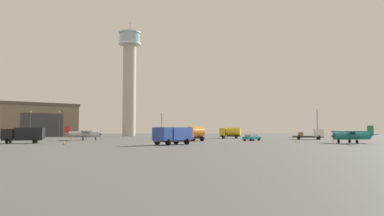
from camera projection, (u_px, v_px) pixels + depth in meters
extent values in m
plane|color=#60605E|center=(167.00, 143.00, 60.64)|extent=(400.00, 400.00, 0.00)
cylinder|color=#B2AD9E|center=(129.00, 90.00, 136.08)|extent=(5.00, 5.00, 35.49)
cylinder|color=silver|center=(130.00, 44.00, 137.22)|extent=(8.60, 8.60, 0.60)
cylinder|color=#99B7C6|center=(130.00, 38.00, 137.36)|extent=(7.91, 7.91, 3.79)
cylinder|color=silver|center=(130.00, 33.00, 137.49)|extent=(8.60, 8.60, 0.50)
cylinder|color=#38383D|center=(130.00, 27.00, 137.64)|extent=(0.16, 0.16, 4.00)
cube|color=#7A6B56|center=(34.00, 122.00, 129.40)|extent=(33.86, 33.37, 10.78)
cube|color=brown|center=(34.00, 106.00, 129.78)|extent=(34.70, 34.21, 1.00)
cube|color=#38383A|center=(42.00, 125.00, 120.40)|extent=(11.12, 8.65, 8.09)
cylinder|color=teal|center=(352.00, 136.00, 61.80)|extent=(6.61, 2.01, 1.29)
cone|color=#38383D|center=(333.00, 136.00, 61.39)|extent=(1.03, 1.00, 0.90)
cube|color=#38383D|center=(333.00, 136.00, 61.39)|extent=(0.07, 0.11, 1.98)
cube|color=teal|center=(350.00, 132.00, 61.81)|extent=(2.72, 10.54, 0.21)
cylinder|color=#287A42|center=(345.00, 134.00, 63.44)|extent=(0.20, 1.03, 1.41)
cylinder|color=#287A42|center=(356.00, 134.00, 60.13)|extent=(0.20, 1.03, 1.41)
cube|color=#99B7C6|center=(345.00, 134.00, 61.68)|extent=(1.26, 1.16, 0.73)
cone|color=teal|center=(371.00, 135.00, 62.23)|extent=(1.56, 1.13, 0.97)
cube|color=#287A42|center=(370.00, 131.00, 62.28)|extent=(1.15, 0.25, 1.77)
cube|color=teal|center=(371.00, 134.00, 62.24)|extent=(1.28, 3.21, 0.10)
cylinder|color=black|center=(339.00, 141.00, 61.45)|extent=(0.24, 0.64, 0.63)
cylinder|color=black|center=(350.00, 141.00, 62.90)|extent=(0.24, 0.64, 0.63)
cylinder|color=black|center=(357.00, 142.00, 60.63)|extent=(0.24, 0.64, 0.63)
cylinder|color=#B7BABF|center=(84.00, 134.00, 80.67)|extent=(6.80, 3.55, 1.34)
cone|color=#38383D|center=(100.00, 134.00, 81.93)|extent=(1.23, 1.21, 0.94)
cube|color=#38383D|center=(100.00, 134.00, 81.93)|extent=(0.10, 0.12, 2.05)
cube|color=#B7BABF|center=(86.00, 131.00, 80.83)|extent=(5.20, 10.71, 0.22)
cylinder|color=red|center=(86.00, 133.00, 79.19)|extent=(0.44, 1.03, 1.47)
cylinder|color=red|center=(85.00, 133.00, 82.42)|extent=(0.44, 1.03, 1.47)
cube|color=#99B7C6|center=(90.00, 133.00, 81.14)|extent=(1.48, 1.41, 0.76)
cone|color=#B7BABF|center=(67.00, 134.00, 79.42)|extent=(1.76, 1.46, 1.00)
cube|color=red|center=(67.00, 130.00, 79.48)|extent=(1.16, 0.53, 1.84)
cube|color=#B7BABF|center=(67.00, 133.00, 79.43)|extent=(2.02, 3.38, 0.11)
cylinder|color=black|center=(96.00, 139.00, 81.51)|extent=(0.39, 0.67, 0.65)
cylinder|color=black|center=(83.00, 139.00, 79.42)|extent=(0.39, 0.67, 0.65)
cylinder|color=black|center=(83.00, 139.00, 81.65)|extent=(0.39, 0.67, 0.65)
cube|color=#38383D|center=(193.00, 138.00, 72.90)|extent=(5.13, 5.57, 0.24)
cube|color=orange|center=(186.00, 134.00, 71.43)|extent=(2.98, 2.85, 1.69)
cube|color=#99B7C6|center=(184.00, 132.00, 70.90)|extent=(1.74, 1.47, 0.84)
cylinder|color=orange|center=(195.00, 132.00, 73.70)|extent=(4.13, 4.30, 2.30)
cylinder|color=black|center=(191.00, 139.00, 70.67)|extent=(0.94, 0.85, 1.00)
cylinder|color=black|center=(182.00, 139.00, 72.15)|extent=(0.94, 0.85, 1.00)
cylinder|color=black|center=(202.00, 139.00, 73.43)|extent=(0.94, 0.85, 1.00)
cylinder|color=black|center=(193.00, 139.00, 74.91)|extent=(0.94, 0.85, 1.00)
cube|color=#38383D|center=(308.00, 137.00, 86.59)|extent=(7.39, 2.87, 0.24)
cube|color=white|center=(319.00, 133.00, 86.31)|extent=(2.32, 2.61, 1.81)
cube|color=#99B7C6|center=(323.00, 131.00, 86.21)|extent=(0.36, 1.99, 0.91)
cube|color=brown|center=(303.00, 136.00, 86.75)|extent=(5.16, 3.01, 0.16)
cube|color=#997547|center=(301.00, 134.00, 86.85)|extent=(1.03, 1.03, 0.90)
cylinder|color=black|center=(317.00, 137.00, 87.29)|extent=(0.41, 1.03, 1.00)
cylinder|color=black|center=(319.00, 138.00, 85.20)|extent=(0.41, 1.03, 1.00)
cylinder|color=black|center=(298.00, 137.00, 87.91)|extent=(0.41, 1.03, 1.00)
cylinder|color=black|center=(299.00, 138.00, 85.82)|extent=(0.41, 1.03, 1.00)
cube|color=#38383D|center=(173.00, 141.00, 55.04)|extent=(5.77, 6.38, 0.24)
cube|color=#2847A8|center=(162.00, 134.00, 53.27)|extent=(3.12, 3.03, 1.97)
cube|color=#99B7C6|center=(158.00, 131.00, 52.62)|extent=(1.70, 1.43, 0.98)
cube|color=#2847A8|center=(178.00, 134.00, 55.94)|extent=(4.79, 5.04, 1.97)
cylinder|color=black|center=(168.00, 142.00, 52.53)|extent=(0.95, 0.85, 1.00)
cylinder|color=black|center=(157.00, 142.00, 53.96)|extent=(0.95, 0.85, 1.00)
cylinder|color=black|center=(187.00, 141.00, 55.85)|extent=(0.95, 0.85, 1.00)
cylinder|color=black|center=(176.00, 141.00, 57.28)|extent=(0.95, 0.85, 1.00)
cube|color=#38383D|center=(230.00, 136.00, 98.98)|extent=(6.03, 3.65, 0.24)
cube|color=gold|center=(223.00, 132.00, 99.64)|extent=(2.28, 2.92, 2.09)
cube|color=#99B7C6|center=(221.00, 131.00, 99.88)|extent=(0.72, 2.11, 1.04)
cylinder|color=gold|center=(234.00, 132.00, 98.79)|extent=(4.30, 3.32, 2.30)
cylinder|color=black|center=(223.00, 137.00, 98.44)|extent=(0.56, 1.04, 1.00)
cylinder|color=black|center=(224.00, 136.00, 100.65)|extent=(0.56, 1.04, 1.00)
cylinder|color=black|center=(236.00, 137.00, 97.38)|extent=(0.56, 1.04, 1.00)
cylinder|color=black|center=(237.00, 137.00, 99.58)|extent=(0.56, 1.04, 1.00)
cube|color=#38383D|center=(23.00, 140.00, 61.19)|extent=(6.84, 2.99, 0.24)
cube|color=black|center=(8.00, 134.00, 60.79)|extent=(2.24, 2.54, 1.75)
cube|color=#99B7C6|center=(3.00, 132.00, 60.65)|extent=(0.43, 1.88, 0.88)
cube|color=black|center=(30.00, 133.00, 61.47)|extent=(4.81, 3.03, 1.95)
cylinder|color=black|center=(7.00, 141.00, 59.75)|extent=(0.46, 1.03, 1.00)
cylinder|color=black|center=(10.00, 140.00, 61.72)|extent=(0.46, 1.03, 1.00)
cylinder|color=black|center=(34.00, 141.00, 60.58)|extent=(0.46, 1.03, 1.00)
cylinder|color=black|center=(37.00, 140.00, 62.55)|extent=(0.46, 1.03, 1.00)
cube|color=teal|center=(252.00, 138.00, 76.46)|extent=(4.46, 4.46, 0.55)
cube|color=#99B7C6|center=(251.00, 136.00, 76.33)|extent=(2.91, 2.91, 0.50)
cylinder|color=black|center=(253.00, 139.00, 78.07)|extent=(0.58, 0.58, 0.64)
cylinder|color=black|center=(259.00, 139.00, 76.96)|extent=(0.58, 0.58, 0.64)
cylinder|color=black|center=(245.00, 139.00, 75.92)|extent=(0.58, 0.58, 0.64)
cylinder|color=black|center=(251.00, 139.00, 74.81)|extent=(0.58, 0.58, 0.64)
cylinder|color=#38383D|center=(317.00, 123.00, 108.52)|extent=(0.18, 0.18, 8.73)
sphere|color=#F9E5B2|center=(317.00, 109.00, 108.81)|extent=(0.44, 0.44, 0.44)
cylinder|color=#38383D|center=(30.00, 125.00, 105.10)|extent=(0.18, 0.18, 7.62)
sphere|color=#F9E5B2|center=(31.00, 112.00, 105.35)|extent=(0.44, 0.44, 0.44)
cylinder|color=#38383D|center=(59.00, 125.00, 114.40)|extent=(0.18, 0.18, 8.00)
sphere|color=#F9E5B2|center=(60.00, 112.00, 114.66)|extent=(0.44, 0.44, 0.44)
cylinder|color=#38383D|center=(162.00, 125.00, 114.33)|extent=(0.18, 0.18, 7.81)
sphere|color=#F9E5B2|center=(162.00, 113.00, 114.59)|extent=(0.44, 0.44, 0.44)
cube|color=black|center=(296.00, 142.00, 66.86)|extent=(0.36, 0.36, 0.04)
cone|color=orange|center=(296.00, 141.00, 66.88)|extent=(0.30, 0.30, 0.51)
cylinder|color=white|center=(296.00, 141.00, 66.88)|extent=(0.21, 0.21, 0.08)
cube|color=black|center=(64.00, 144.00, 55.80)|extent=(0.36, 0.36, 0.04)
cone|color=orange|center=(64.00, 142.00, 55.82)|extent=(0.30, 0.30, 0.65)
cylinder|color=white|center=(64.00, 142.00, 55.82)|extent=(0.21, 0.21, 0.08)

